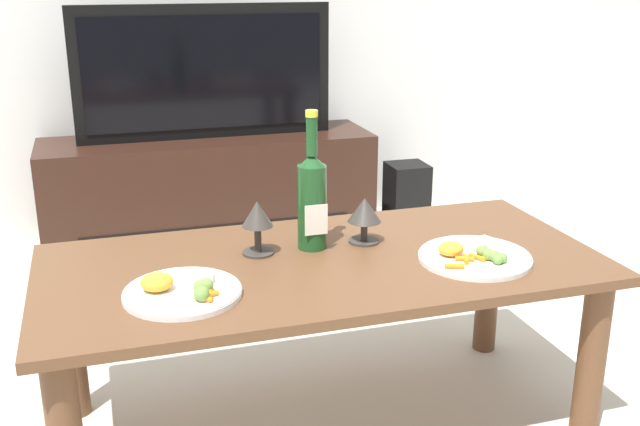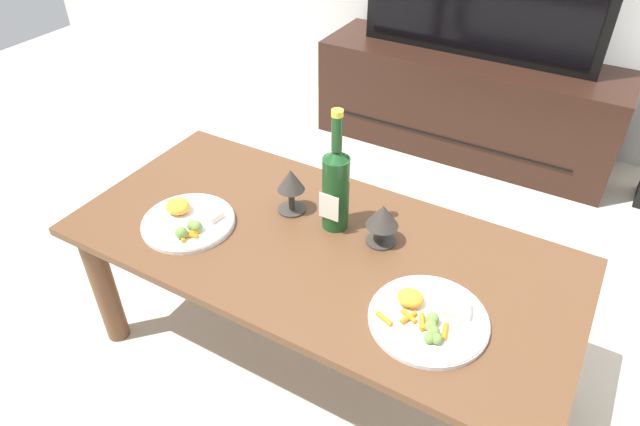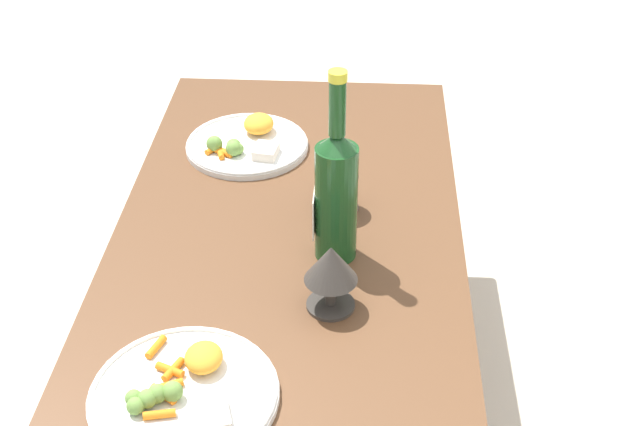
{
  "view_description": "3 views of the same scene",
  "coord_description": "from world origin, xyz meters",
  "views": [
    {
      "loc": [
        -0.51,
        -1.63,
        1.15
      ],
      "look_at": [
        0.01,
        0.07,
        0.57
      ],
      "focal_mm": 41.94,
      "sensor_mm": 36.0,
      "label": 1
    },
    {
      "loc": [
        0.58,
        -0.99,
        1.45
      ],
      "look_at": [
        -0.03,
        0.06,
        0.52
      ],
      "focal_mm": 31.37,
      "sensor_mm": 36.0,
      "label": 2
    },
    {
      "loc": [
        1.2,
        0.13,
        1.4
      ],
      "look_at": [
        -0.01,
        0.06,
        0.55
      ],
      "focal_mm": 47.8,
      "sensor_mm": 36.0,
      "label": 3
    }
  ],
  "objects": [
    {
      "name": "goblet_left",
      "position": [
        -0.14,
        0.09,
        0.57
      ],
      "size": [
        0.08,
        0.08,
        0.14
      ],
      "color": "#38332D",
      "rests_on": "dining_table"
    },
    {
      "name": "dinner_plate_right",
      "position": [
        0.35,
        -0.11,
        0.48
      ],
      "size": [
        0.28,
        0.28,
        0.05
      ],
      "color": "white",
      "rests_on": "dining_table"
    },
    {
      "name": "dining_table",
      "position": [
        0.0,
        0.0,
        0.39
      ],
      "size": [
        1.37,
        0.64,
        0.47
      ],
      "color": "brown",
      "rests_on": "ground_plane"
    },
    {
      "name": "goblet_right",
      "position": [
        0.14,
        0.09,
        0.55
      ],
      "size": [
        0.09,
        0.09,
        0.12
      ],
      "color": "#38332D",
      "rests_on": "dining_table"
    },
    {
      "name": "dinner_plate_left",
      "position": [
        -0.36,
        -0.11,
        0.49
      ],
      "size": [
        0.26,
        0.26,
        0.05
      ],
      "color": "white",
      "rests_on": "dining_table"
    },
    {
      "name": "wine_bottle",
      "position": [
        -0.0,
        0.09,
        0.61
      ],
      "size": [
        0.07,
        0.08,
        0.36
      ],
      "color": "#19471E",
      "rests_on": "dining_table"
    }
  ]
}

